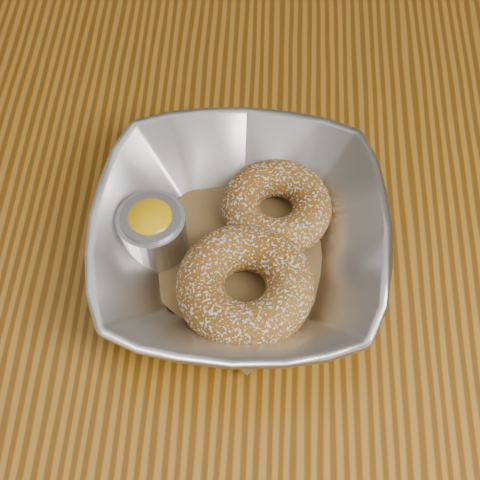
{
  "coord_description": "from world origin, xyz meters",
  "views": [
    {
      "loc": [
        0.02,
        -0.29,
        1.27
      ],
      "look_at": [
        0.01,
        0.0,
        0.78
      ],
      "focal_mm": 55.0,
      "sensor_mm": 36.0,
      "label": 1
    }
  ],
  "objects_px": {
    "donut_back": "(276,207)",
    "donut_front": "(245,286)",
    "table": "(231,313)",
    "serving_bowl": "(240,241)",
    "ramekin": "(152,229)"
  },
  "relations": [
    {
      "from": "table",
      "to": "serving_bowl",
      "type": "relative_size",
      "value": 5.26
    },
    {
      "from": "donut_back",
      "to": "ramekin",
      "type": "height_order",
      "value": "ramekin"
    },
    {
      "from": "donut_back",
      "to": "donut_front",
      "type": "distance_m",
      "value": 0.08
    },
    {
      "from": "table",
      "to": "ramekin",
      "type": "xyz_separation_m",
      "value": [
        -0.06,
        0.01,
        0.13
      ]
    },
    {
      "from": "table",
      "to": "donut_back",
      "type": "relative_size",
      "value": 13.5
    },
    {
      "from": "serving_bowl",
      "to": "donut_back",
      "type": "distance_m",
      "value": 0.04
    },
    {
      "from": "serving_bowl",
      "to": "ramekin",
      "type": "height_order",
      "value": "same"
    },
    {
      "from": "donut_back",
      "to": "ramekin",
      "type": "relative_size",
      "value": 1.67
    },
    {
      "from": "donut_front",
      "to": "ramekin",
      "type": "bearing_deg",
      "value": 149.54
    },
    {
      "from": "serving_bowl",
      "to": "donut_front",
      "type": "bearing_deg",
      "value": -81.39
    },
    {
      "from": "donut_back",
      "to": "ramekin",
      "type": "bearing_deg",
      "value": -162.64
    },
    {
      "from": "table",
      "to": "donut_back",
      "type": "height_order",
      "value": "donut_back"
    },
    {
      "from": "serving_bowl",
      "to": "donut_front",
      "type": "relative_size",
      "value": 2.2
    },
    {
      "from": "table",
      "to": "donut_front",
      "type": "height_order",
      "value": "donut_front"
    },
    {
      "from": "table",
      "to": "serving_bowl",
      "type": "bearing_deg",
      "value": 12.85
    }
  ]
}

